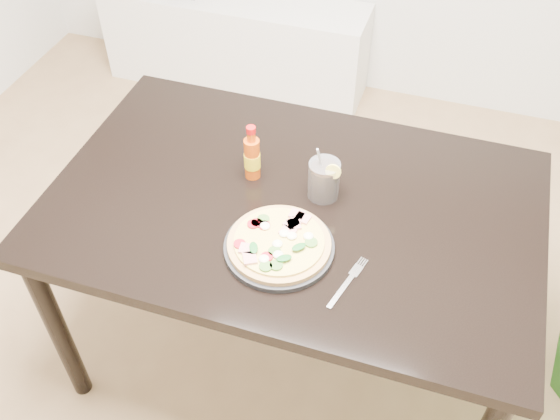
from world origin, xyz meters
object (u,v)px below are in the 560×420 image
(pizza, at_px, (279,242))
(media_console, at_px, (235,42))
(dining_table, at_px, (293,221))
(fork, at_px, (348,281))
(hot_sauce_bottle, at_px, (252,157))
(cola_cup, at_px, (324,180))
(plate, at_px, (279,247))

(pizza, relative_size, media_console, 0.20)
(dining_table, relative_size, fork, 7.54)
(fork, height_order, media_console, fork)
(hot_sauce_bottle, relative_size, cola_cup, 1.01)
(hot_sauce_bottle, xyz_separation_m, cola_cup, (0.22, -0.01, -0.02))
(cola_cup, height_order, fork, cola_cup)
(hot_sauce_bottle, distance_m, cola_cup, 0.22)
(pizza, height_order, media_console, pizza)
(dining_table, relative_size, hot_sauce_bottle, 7.71)
(pizza, relative_size, fork, 1.47)
(pizza, distance_m, cola_cup, 0.25)
(cola_cup, distance_m, media_console, 1.82)
(cola_cup, bearing_deg, hot_sauce_bottle, 176.30)
(plate, relative_size, pizza, 1.07)
(pizza, bearing_deg, plate, 1.58)
(fork, bearing_deg, dining_table, 148.66)
(plate, relative_size, fork, 1.58)
(media_console, bearing_deg, dining_table, -62.87)
(plate, xyz_separation_m, media_console, (-0.81, 1.73, -0.51))
(media_console, bearing_deg, plate, -64.90)
(dining_table, xyz_separation_m, media_console, (-0.79, 1.55, -0.42))
(hot_sauce_bottle, distance_m, fork, 0.48)
(dining_table, distance_m, plate, 0.21)
(fork, bearing_deg, media_console, 135.17)
(plate, bearing_deg, dining_table, 95.76)
(dining_table, height_order, pizza, pizza)
(media_console, bearing_deg, cola_cup, -59.88)
(hot_sauce_bottle, height_order, fork, hot_sauce_bottle)
(pizza, bearing_deg, media_console, 115.08)
(dining_table, relative_size, media_console, 1.00)
(hot_sauce_bottle, xyz_separation_m, media_console, (-0.65, 1.48, -0.57))
(plate, distance_m, cola_cup, 0.25)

